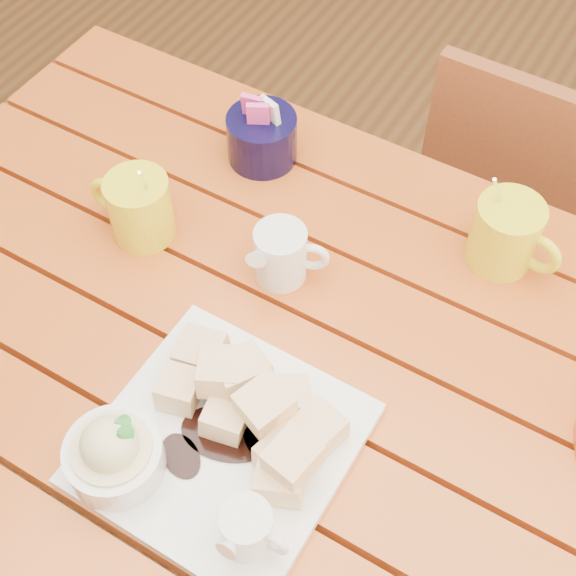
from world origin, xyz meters
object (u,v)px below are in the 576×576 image
Objects in this scene: table at (277,389)px; chair_far at (533,220)px; coffee_mug_left at (138,207)px; coffee_mug_right at (507,234)px; dessert_plate at (204,439)px.

chair_far is (0.17, 0.63, -0.18)m from table.
chair_far is (0.43, 0.56, -0.33)m from coffee_mug_left.
table is at bearing -114.08° from coffee_mug_right.
coffee_mug_left is 0.97× the size of coffee_mug_right.
coffee_mug_left is at bearing 138.58° from dessert_plate.
dessert_plate is 0.33× the size of chair_far.
coffee_mug_right is 0.49m from chair_far.
table is 0.68m from chair_far.
coffee_mug_left reaches higher than dessert_plate.
chair_far is (-0.01, 0.36, -0.33)m from coffee_mug_right.
coffee_mug_left reaches higher than chair_far.
dessert_plate is 0.87m from chair_far.
coffee_mug_right is (0.18, 0.43, 0.02)m from dessert_plate.
table is 0.36m from coffee_mug_right.
dessert_plate reaches higher than table.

